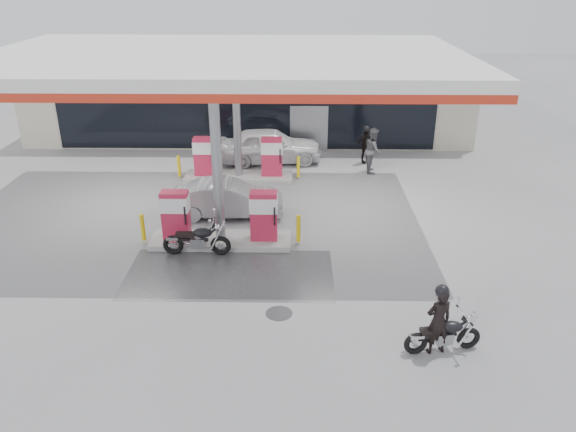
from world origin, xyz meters
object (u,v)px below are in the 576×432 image
main_motorcycle (444,335)px  parked_motorcycle (198,240)px  hatchback_silver (228,199)px  biker_walking (366,145)px  pump_island_near (220,223)px  attendant (373,150)px  pump_island_far (238,163)px  sedan_white (270,145)px  parked_car_left (159,133)px  biker_main (438,321)px

main_motorcycle → parked_motorcycle: 7.97m
parked_motorcycle → hatchback_silver: 3.06m
parked_motorcycle → biker_walking: biker_walking is taller
pump_island_near → attendant: bearing=50.7°
pump_island_near → hatchback_silver: pump_island_near is taller
pump_island_near → main_motorcycle: pump_island_near is taller
pump_island_near → main_motorcycle: size_ratio=2.78×
attendant → pump_island_far: bearing=103.5°
pump_island_near → parked_motorcycle: bearing=-127.0°
parked_motorcycle → attendant: bearing=51.6°
pump_island_far → parked_motorcycle: 6.83m
sedan_white → biker_walking: 4.31m
pump_island_near → parked_motorcycle: (-0.60, -0.80, -0.23)m
parked_motorcycle → parked_car_left: 12.53m
sedan_white → parked_car_left: sedan_white is taller
biker_main → sedan_white: size_ratio=0.36×
biker_main → attendant: bearing=-105.9°
biker_main → biker_walking: size_ratio=1.04×
pump_island_near → main_motorcycle: bearing=-43.0°
hatchback_silver → biker_main: bearing=-145.5°
parked_car_left → hatchback_silver: bearing=-159.2°
pump_island_far → sedan_white: size_ratio=1.11×
main_motorcycle → hatchback_silver: size_ratio=0.47×
pump_island_near → sedan_white: 8.29m
pump_island_near → pump_island_far: same height
parked_motorcycle → pump_island_far: bearing=85.6°
biker_main → main_motorcycle: bearing=175.5°
main_motorcycle → parked_motorcycle: (-6.46, 4.67, 0.06)m
main_motorcycle → parked_motorcycle: parked_motorcycle is taller
main_motorcycle → pump_island_far: bearing=107.0°
hatchback_silver → biker_walking: biker_walking is taller
parked_motorcycle → biker_walking: size_ratio=1.31×
hatchback_silver → main_motorcycle: bearing=-144.5°
parked_car_left → parked_motorcycle: bearing=-167.8°
pump_island_near → parked_car_left: (-4.50, 11.11, -0.17)m
attendant → parked_car_left: attendant is taller
attendant → biker_walking: attendant is taller
attendant → biker_walking: 1.23m
sedan_white → biker_walking: size_ratio=2.86×
pump_island_near → attendant: (5.72, 7.00, 0.26)m
main_motorcycle → attendant: size_ratio=0.95×
parked_car_left → biker_walking: size_ratio=2.30×
parked_motorcycle → biker_main: bearing=-36.2°
pump_island_far → biker_walking: pump_island_far is taller
pump_island_far → sedan_white: 2.51m
pump_island_far → parked_motorcycle: size_ratio=2.42×
pump_island_near → biker_walking: pump_island_near is taller
hatchback_silver → attendant: bearing=-52.0°
biker_walking → main_motorcycle: bearing=-115.2°
sedan_white → biker_walking: bearing=-96.9°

